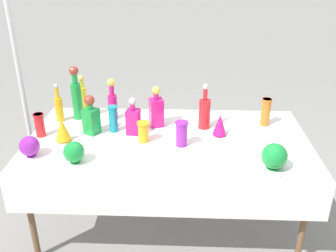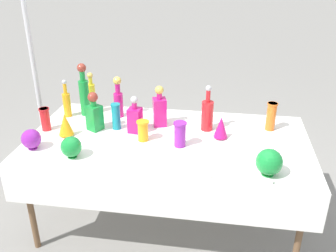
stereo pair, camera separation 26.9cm
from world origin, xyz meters
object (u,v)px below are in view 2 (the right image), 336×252
at_px(slender_vase_3, 45,118).
at_px(canopy_pole, 35,73).
at_px(square_decanter_2, 135,118).
at_px(fluted_vase_1, 65,124).
at_px(tall_bottle_0, 92,93).
at_px(slender_vase_4, 116,116).
at_px(round_bowl_2, 71,147).
at_px(tall_bottle_1, 207,114).
at_px(tall_bottle_3, 118,99).
at_px(square_decanter_0, 94,113).
at_px(slender_vase_1, 143,130).
at_px(square_decanter_1, 160,109).
at_px(cardboard_box_behind_right, 182,148).
at_px(slender_vase_2, 271,116).
at_px(round_bowl_0, 269,162).
at_px(fluted_vase_0, 221,127).
at_px(cardboard_box_behind_left, 172,136).
at_px(tall_bottle_4, 84,92).
at_px(tall_bottle_2, 67,102).
at_px(slender_vase_0, 180,133).
at_px(round_bowl_1, 31,139).

xyz_separation_m(slender_vase_3, canopy_pole, (-0.38, 0.64, 0.14)).
distance_m(square_decanter_2, fluted_vase_1, 0.51).
height_order(tall_bottle_0, slender_vase_4, tall_bottle_0).
relative_size(slender_vase_3, round_bowl_2, 1.21).
xyz_separation_m(tall_bottle_1, slender_vase_3, (-1.21, -0.19, -0.04)).
relative_size(square_decanter_2, round_bowl_2, 1.95).
relative_size(tall_bottle_0, round_bowl_2, 2.20).
bearing_deg(tall_bottle_3, square_decanter_0, -113.02).
bearing_deg(slender_vase_1, round_bowl_2, -143.55).
bearing_deg(square_decanter_1, cardboard_box_behind_right, 83.08).
bearing_deg(cardboard_box_behind_right, slender_vase_2, -44.80).
height_order(square_decanter_0, slender_vase_1, square_decanter_0).
distance_m(slender_vase_2, round_bowl_0, 0.65).
xyz_separation_m(slender_vase_2, round_bowl_0, (-0.07, -0.65, -0.03)).
bearing_deg(tall_bottle_0, canopy_pole, 162.75).
distance_m(tall_bottle_0, slender_vase_1, 0.76).
height_order(fluted_vase_0, canopy_pole, canopy_pole).
xyz_separation_m(tall_bottle_1, cardboard_box_behind_right, (-0.27, 0.82, -0.76)).
bearing_deg(slender_vase_2, fluted_vase_0, -151.62).
height_order(slender_vase_3, cardboard_box_behind_left, slender_vase_3).
xyz_separation_m(tall_bottle_4, cardboard_box_behind_left, (0.60, 0.94, -0.84)).
relative_size(tall_bottle_4, round_bowl_0, 2.54).
height_order(slender_vase_2, canopy_pole, canopy_pole).
distance_m(slender_vase_1, slender_vase_2, 0.97).
distance_m(tall_bottle_1, fluted_vase_0, 0.17).
distance_m(tall_bottle_2, square_decanter_1, 0.78).
relative_size(tall_bottle_2, canopy_pole, 0.13).
bearing_deg(canopy_pole, slender_vase_1, -31.14).
relative_size(square_decanter_2, slender_vase_0, 1.59).
distance_m(fluted_vase_0, fluted_vase_1, 1.14).
bearing_deg(tall_bottle_2, tall_bottle_4, 22.95).
distance_m(square_decanter_1, slender_vase_0, 0.37).
distance_m(fluted_vase_1, round_bowl_0, 1.46).
bearing_deg(fluted_vase_1, round_bowl_1, -124.34).
height_order(tall_bottle_1, round_bowl_1, tall_bottle_1).
bearing_deg(cardboard_box_behind_left, round_bowl_2, -105.19).
relative_size(tall_bottle_0, slender_vase_4, 1.58).
distance_m(tall_bottle_4, cardboard_box_behind_left, 1.39).
height_order(slender_vase_4, round_bowl_0, slender_vase_4).
xyz_separation_m(tall_bottle_3, slender_vase_0, (0.56, -0.43, -0.05)).
bearing_deg(tall_bottle_0, cardboard_box_behind_right, 37.38).
distance_m(fluted_vase_0, canopy_pole, 1.80).
bearing_deg(tall_bottle_1, slender_vase_0, -120.25).
bearing_deg(slender_vase_3, round_bowl_2, -46.02).
xyz_separation_m(tall_bottle_1, tall_bottle_4, (-1.01, 0.13, 0.07)).
xyz_separation_m(tall_bottle_3, cardboard_box_behind_left, (0.31, 0.93, -0.79)).
relative_size(square_decanter_2, fluted_vase_1, 1.65).
bearing_deg(fluted_vase_1, tall_bottle_4, 88.88).
bearing_deg(tall_bottle_1, square_decanter_1, 176.45).
bearing_deg(round_bowl_0, slender_vase_0, 153.94).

